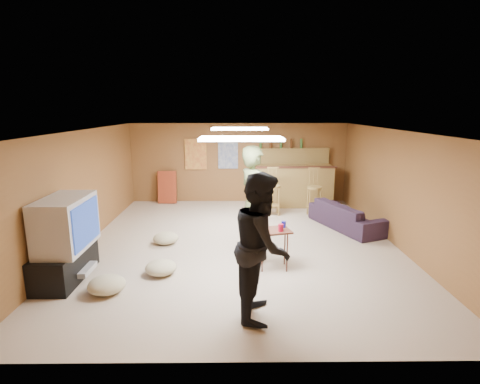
{
  "coord_description": "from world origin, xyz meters",
  "views": [
    {
      "loc": [
        -0.07,
        -6.93,
        2.59
      ],
      "look_at": [
        0.0,
        0.2,
        1.0
      ],
      "focal_mm": 28.0,
      "sensor_mm": 36.0,
      "label": 1
    }
  ],
  "objects_px": {
    "person_olive": "(254,204)",
    "bar_counter": "(294,186)",
    "sofa": "(347,216)",
    "tv_body": "(66,223)",
    "tray_table": "(274,249)",
    "person_black": "(262,245)"
  },
  "relations": [
    {
      "from": "person_olive",
      "to": "bar_counter",
      "type": "bearing_deg",
      "value": -42.16
    },
    {
      "from": "person_olive",
      "to": "sofa",
      "type": "xyz_separation_m",
      "value": [
        2.15,
        1.71,
        -0.72
      ]
    },
    {
      "from": "tv_body",
      "to": "tray_table",
      "type": "relative_size",
      "value": 1.65
    },
    {
      "from": "person_black",
      "to": "tray_table",
      "type": "distance_m",
      "value": 1.55
    },
    {
      "from": "tv_body",
      "to": "tray_table",
      "type": "bearing_deg",
      "value": 6.61
    },
    {
      "from": "tv_body",
      "to": "person_olive",
      "type": "height_order",
      "value": "person_olive"
    },
    {
      "from": "bar_counter",
      "to": "person_olive",
      "type": "height_order",
      "value": "person_olive"
    },
    {
      "from": "tv_body",
      "to": "bar_counter",
      "type": "distance_m",
      "value": 6.09
    },
    {
      "from": "bar_counter",
      "to": "person_olive",
      "type": "xyz_separation_m",
      "value": [
        -1.27,
        -3.66,
        0.45
      ]
    },
    {
      "from": "person_black",
      "to": "tray_table",
      "type": "height_order",
      "value": "person_black"
    },
    {
      "from": "sofa",
      "to": "tray_table",
      "type": "relative_size",
      "value": 2.87
    },
    {
      "from": "person_black",
      "to": "sofa",
      "type": "height_order",
      "value": "person_black"
    },
    {
      "from": "bar_counter",
      "to": "person_black",
      "type": "bearing_deg",
      "value": -102.89
    },
    {
      "from": "tray_table",
      "to": "bar_counter",
      "type": "bearing_deg",
      "value": 76.81
    },
    {
      "from": "tray_table",
      "to": "sofa",
      "type": "bearing_deg",
      "value": 49.42
    },
    {
      "from": "bar_counter",
      "to": "person_olive",
      "type": "relative_size",
      "value": 1.0
    },
    {
      "from": "person_olive",
      "to": "person_black",
      "type": "bearing_deg",
      "value": 157.65
    },
    {
      "from": "bar_counter",
      "to": "person_black",
      "type": "distance_m",
      "value": 5.63
    },
    {
      "from": "tv_body",
      "to": "tray_table",
      "type": "xyz_separation_m",
      "value": [
        3.19,
        0.37,
        -0.57
      ]
    },
    {
      "from": "person_black",
      "to": "sofa",
      "type": "xyz_separation_m",
      "value": [
        2.13,
        3.54,
        -0.65
      ]
    },
    {
      "from": "tv_body",
      "to": "bar_counter",
      "type": "height_order",
      "value": "tv_body"
    },
    {
      "from": "tv_body",
      "to": "sofa",
      "type": "relative_size",
      "value": 0.57
    }
  ]
}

